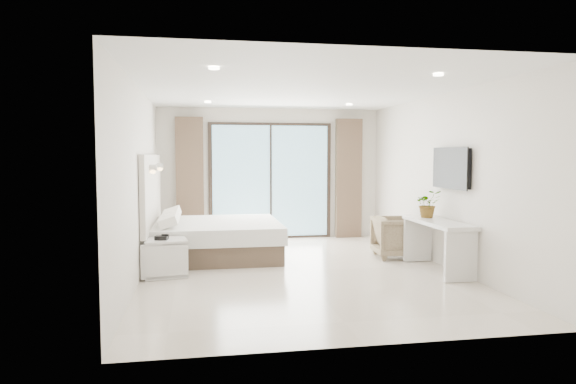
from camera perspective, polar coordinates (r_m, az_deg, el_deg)
The scene contains 8 objects.
ground at distance 7.82m, azimuth 1.25°, elevation -8.75°, with size 6.20×6.20×0.00m, color beige.
room_shell at distance 8.46m, azimuth -1.22°, elevation 3.03°, with size 4.62×6.22×2.72m.
bed at distance 8.90m, azimuth -8.19°, elevation -5.13°, with size 2.17×2.06×0.74m.
nightstand at distance 7.62m, azimuth -13.46°, elevation -7.12°, with size 0.65×0.56×0.54m.
phone at distance 7.54m, azimuth -13.86°, elevation -4.95°, with size 0.18×0.14×0.06m, color black.
console_desk at distance 8.02m, azimuth 16.28°, elevation -4.52°, with size 0.48×1.55×0.77m.
plant at distance 8.28m, azimuth 15.29°, elevation -1.60°, with size 0.39×0.43×0.33m, color #33662D.
armchair at distance 8.96m, azimuth 12.04°, elevation -4.69°, with size 0.74×0.70×0.77m, color #948561.
Camera 1 is at (-1.48, -7.48, 1.75)m, focal length 32.00 mm.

